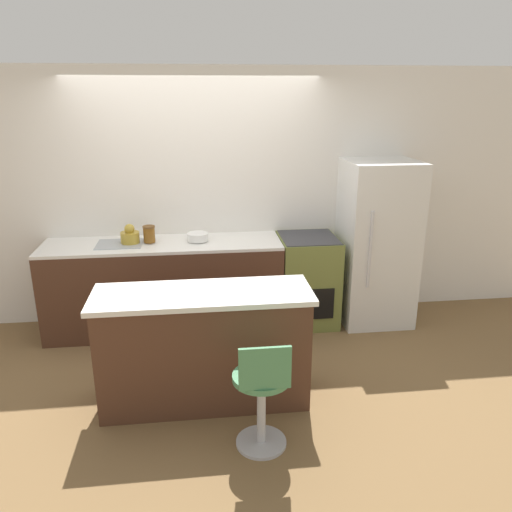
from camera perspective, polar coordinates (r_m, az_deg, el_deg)
ground_plane at (r=5.05m, az=-6.23°, el=-9.58°), size 14.00×14.00×0.00m
wall_back at (r=5.25m, az=-6.85°, el=6.61°), size 8.00×0.06×2.60m
back_counter at (r=5.17m, az=-10.39°, el=-3.43°), size 2.35×0.63×0.94m
kitchen_island at (r=3.95m, az=-5.94°, el=-10.33°), size 1.65×0.56×0.93m
oven_range at (r=5.28m, az=5.87°, el=-2.73°), size 0.59×0.64×0.94m
refrigerator at (r=5.33m, az=13.63°, el=1.43°), size 0.72×0.70×1.70m
stool_chair at (r=3.48m, az=0.66°, el=-15.70°), size 0.39×0.39×0.85m
kettle at (r=5.04m, az=-14.22°, el=2.27°), size 0.18×0.18×0.19m
mixing_bowl at (r=5.00m, az=-6.73°, el=2.19°), size 0.21×0.21×0.08m
canister_jar at (r=5.02m, az=-12.13°, el=2.47°), size 0.12×0.12×0.16m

